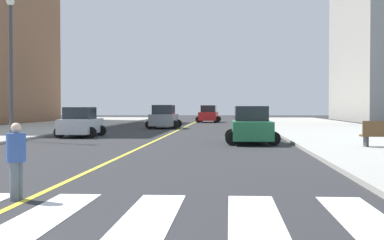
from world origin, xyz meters
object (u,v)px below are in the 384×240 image
park_bench (382,134)px  car_red_second (208,114)px  pedestrian_crossing (16,158)px  car_silver_third (81,123)px  car_gray_fourth (164,117)px  car_green_nearest (251,126)px  street_lamp (11,56)px

park_bench → car_red_second: bearing=10.3°
car_red_second → pedestrian_crossing: 52.87m
car_silver_third → car_gray_fourth: bearing=74.7°
car_gray_fourth → pedestrian_crossing: size_ratio=2.91×
car_silver_third → car_gray_fourth: (3.56, 13.19, 0.08)m
pedestrian_crossing → park_bench: bearing=-32.5°
car_gray_fourth → pedestrian_crossing: 35.22m
car_silver_third → park_bench: 18.15m
car_red_second → car_green_nearest: bearing=97.9°
car_green_nearest → car_red_second: size_ratio=0.93×
park_bench → pedestrian_crossing: bearing=137.6°
street_lamp → car_green_nearest: bearing=-5.5°
car_silver_third → pedestrian_crossing: bearing=-77.6°
car_green_nearest → street_lamp: street_lamp is taller
car_green_nearest → car_silver_third: bearing=-27.9°
car_red_second → car_gray_fourth: size_ratio=1.02×
car_silver_third → park_bench: (15.75, -9.01, -0.17)m
park_bench → car_gray_fourth: bearing=26.2°
pedestrian_crossing → street_lamp: (-7.63, 18.00, 3.80)m
car_green_nearest → street_lamp: (-13.01, 1.25, 3.76)m
car_red_second → park_bench: 40.86m
car_silver_third → park_bench: size_ratio=2.27×
car_gray_fourth → street_lamp: (-6.28, -17.19, 3.71)m
car_green_nearest → car_gray_fourth: (-6.73, 18.44, 0.05)m
car_red_second → street_lamp: bearing=77.1°
car_silver_third → pedestrian_crossing: size_ratio=2.65×
car_gray_fourth → street_lamp: street_lamp is taller
car_silver_third → car_gray_fourth: 13.66m
car_silver_third → park_bench: car_silver_third is taller
car_red_second → park_bench: car_red_second is taller
park_bench → street_lamp: size_ratio=0.24×
car_green_nearest → park_bench: 6.63m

